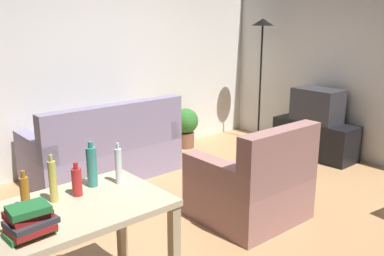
% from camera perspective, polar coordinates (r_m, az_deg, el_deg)
% --- Properties ---
extents(ground_plane, '(5.20, 4.40, 0.02)m').
position_cam_1_polar(ground_plane, '(4.01, 3.62, -12.22)').
color(ground_plane, tan).
extents(wall_rear, '(5.20, 0.10, 2.70)m').
position_cam_1_polar(wall_rear, '(5.39, -12.79, 9.54)').
color(wall_rear, silver).
rests_on(wall_rear, ground_plane).
extents(wall_right, '(0.10, 4.40, 2.70)m').
position_cam_1_polar(wall_right, '(5.72, 23.24, 9.00)').
color(wall_right, silver).
rests_on(wall_right, ground_plane).
extents(couch, '(1.70, 0.84, 0.92)m').
position_cam_1_polar(couch, '(4.92, -11.82, -3.28)').
color(couch, gray).
rests_on(couch, ground_plane).
extents(tv_stand, '(0.44, 1.10, 0.48)m').
position_cam_1_polar(tv_stand, '(5.84, 16.48, -1.42)').
color(tv_stand, black).
rests_on(tv_stand, ground_plane).
extents(tv, '(0.41, 0.60, 0.44)m').
position_cam_1_polar(tv, '(5.74, 16.83, 3.01)').
color(tv, '#2D2D33').
rests_on(tv, tv_stand).
extents(torchiere_lamp, '(0.32, 0.32, 1.81)m').
position_cam_1_polar(torchiere_lamp, '(6.23, 9.53, 10.94)').
color(torchiere_lamp, black).
rests_on(torchiere_lamp, ground_plane).
extents(desk, '(1.21, 0.71, 0.76)m').
position_cam_1_polar(desk, '(2.56, -17.14, -12.80)').
color(desk, '#C6B28E').
rests_on(desk, ground_plane).
extents(potted_plant, '(0.36, 0.36, 0.57)m').
position_cam_1_polar(potted_plant, '(5.96, -0.86, 0.41)').
color(potted_plant, brown).
rests_on(potted_plant, ground_plane).
extents(armchair, '(0.91, 0.85, 0.92)m').
position_cam_1_polar(armchair, '(3.88, 8.40, -7.90)').
color(armchair, '#996B66').
rests_on(armchair, ground_plane).
extents(bottle_amber, '(0.05, 0.05, 0.23)m').
position_cam_1_polar(bottle_amber, '(2.54, -21.93, -8.23)').
color(bottle_amber, '#9E6019').
rests_on(bottle_amber, desk).
extents(bottle_squat, '(0.05, 0.05, 0.29)m').
position_cam_1_polar(bottle_squat, '(2.58, -18.53, -6.89)').
color(bottle_squat, '#BCB24C').
rests_on(bottle_squat, desk).
extents(bottle_red, '(0.06, 0.06, 0.21)m').
position_cam_1_polar(bottle_red, '(2.63, -15.50, -7.07)').
color(bottle_red, '#AD2323').
rests_on(bottle_red, desk).
extents(bottle_tall, '(0.07, 0.07, 0.30)m').
position_cam_1_polar(bottle_tall, '(2.74, -13.57, -5.13)').
color(bottle_tall, teal).
rests_on(bottle_tall, desk).
extents(bottle_clear, '(0.04, 0.04, 0.28)m').
position_cam_1_polar(bottle_clear, '(2.75, -10.03, -5.08)').
color(bottle_clear, silver).
rests_on(bottle_clear, desk).
extents(book_stack, '(0.25, 0.21, 0.16)m').
position_cam_1_polar(book_stack, '(2.25, -21.36, -11.79)').
color(book_stack, '#236B33').
rests_on(book_stack, desk).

